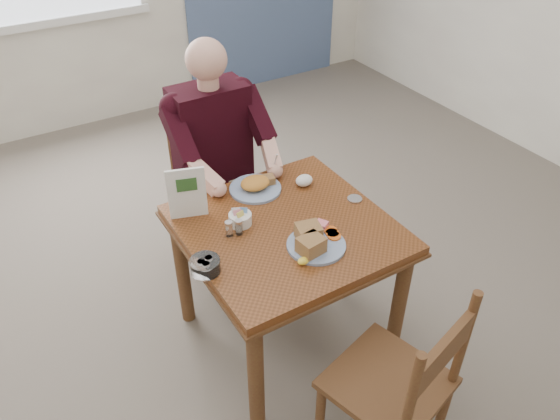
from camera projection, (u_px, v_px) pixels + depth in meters
floor at (286, 335)px, 2.92m from camera, size 6.00×6.00×0.00m
lemon_wedge at (304, 261)px, 2.26m from camera, size 0.06×0.05×0.03m
napkin at (304, 180)px, 2.72m from camera, size 0.09×0.08×0.06m
metal_dish at (355, 199)px, 2.63m from camera, size 0.08×0.08×0.01m
table at (287, 244)px, 2.54m from camera, size 0.92×0.92×0.75m
chair_far at (215, 190)px, 3.18m from camera, size 0.42×0.42×0.95m
chair_near at (398, 387)px, 2.10m from camera, size 0.52×0.52×0.95m
diner at (217, 147)px, 2.93m from camera, size 0.53×0.56×1.39m
near_plate at (313, 241)px, 2.34m from camera, size 0.27×0.26×0.09m
far_plate at (256, 185)px, 2.69m from camera, size 0.30×0.30×0.07m
caddy at (240, 219)px, 2.47m from camera, size 0.13×0.13×0.08m
shakers at (234, 228)px, 2.40m from camera, size 0.08×0.05×0.08m
creamer at (205, 265)px, 2.21m from camera, size 0.15×0.15×0.06m
menu at (187, 193)px, 2.45m from camera, size 0.17×0.07×0.26m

